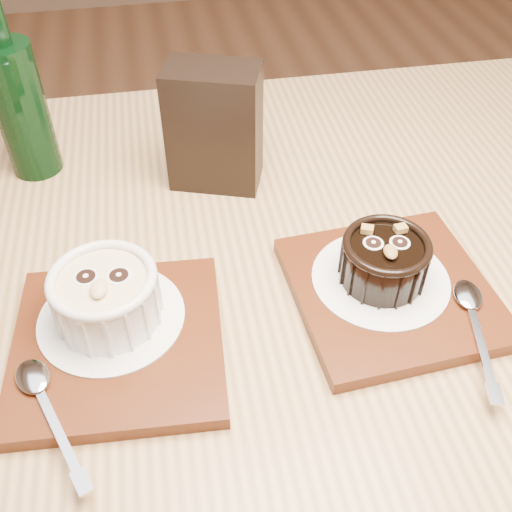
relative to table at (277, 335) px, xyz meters
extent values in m
plane|color=brown|center=(0.13, 0.20, -0.66)|extent=(5.00, 5.00, 0.00)
cube|color=olive|center=(0.00, 0.00, 0.07)|extent=(1.21, 0.82, 0.04)
cylinder|color=olive|center=(0.56, 0.34, -0.30)|extent=(0.06, 0.06, 0.71)
cube|color=#57240E|center=(-0.16, -0.06, 0.10)|extent=(0.19, 0.19, 0.01)
cylinder|color=white|center=(-0.16, -0.03, 0.11)|extent=(0.13, 0.13, 0.00)
cylinder|color=white|center=(-0.16, -0.03, 0.13)|extent=(0.09, 0.09, 0.05)
cylinder|color=#DBC585|center=(-0.16, -0.03, 0.15)|extent=(0.08, 0.08, 0.00)
torus|color=white|center=(-0.16, -0.03, 0.16)|extent=(0.09, 0.09, 0.01)
cylinder|color=black|center=(-0.17, -0.03, 0.16)|extent=(0.02, 0.02, 0.00)
cylinder|color=black|center=(-0.15, -0.03, 0.16)|extent=(0.02, 0.02, 0.00)
ellipsoid|color=#D3B17B|center=(-0.16, -0.05, 0.16)|extent=(0.02, 0.02, 0.01)
cube|color=#57240E|center=(0.10, -0.04, 0.10)|extent=(0.19, 0.19, 0.01)
cylinder|color=white|center=(0.09, -0.03, 0.11)|extent=(0.13, 0.13, 0.00)
cylinder|color=black|center=(0.09, -0.03, 0.13)|extent=(0.08, 0.08, 0.04)
cylinder|color=black|center=(0.09, -0.03, 0.15)|extent=(0.07, 0.07, 0.00)
torus|color=black|center=(0.09, -0.03, 0.15)|extent=(0.08, 0.08, 0.01)
cylinder|color=black|center=(0.08, -0.03, 0.15)|extent=(0.02, 0.02, 0.00)
cylinder|color=black|center=(0.10, -0.03, 0.15)|extent=(0.02, 0.02, 0.00)
ellipsoid|color=olive|center=(0.09, -0.05, 0.15)|extent=(0.02, 0.02, 0.01)
cube|color=olive|center=(0.08, -0.01, 0.15)|extent=(0.01, 0.01, 0.01)
cube|color=olive|center=(0.11, -0.02, 0.15)|extent=(0.01, 0.01, 0.01)
cube|color=black|center=(-0.04, 0.17, 0.16)|extent=(0.11, 0.09, 0.14)
cylinder|color=black|center=(-0.24, 0.24, 0.17)|extent=(0.06, 0.06, 0.15)
camera|label=1|loc=(-0.10, -0.40, 0.52)|focal=42.00mm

